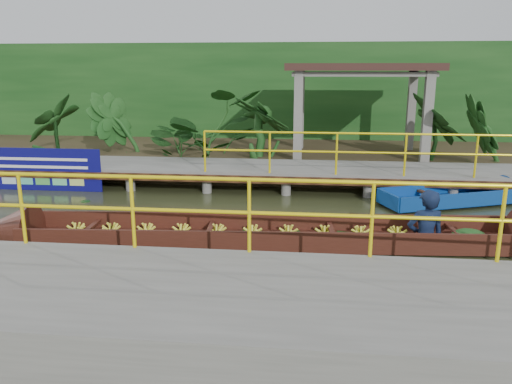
# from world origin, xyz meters

# --- Properties ---
(ground) EXTENTS (80.00, 80.00, 0.00)m
(ground) POSITION_xyz_m (0.00, 0.00, 0.00)
(ground) COLOR #2A2E17
(ground) RESTS_ON ground
(land_strip) EXTENTS (30.00, 8.00, 0.45)m
(land_strip) POSITION_xyz_m (0.00, 7.50, 0.23)
(land_strip) COLOR #34291A
(land_strip) RESTS_ON ground
(far_dock) EXTENTS (16.00, 2.06, 1.66)m
(far_dock) POSITION_xyz_m (0.02, 3.43, 0.48)
(far_dock) COLOR slate
(far_dock) RESTS_ON ground
(near_dock) EXTENTS (18.00, 2.40, 1.73)m
(near_dock) POSITION_xyz_m (1.00, -4.20, 0.30)
(near_dock) COLOR slate
(near_dock) RESTS_ON ground
(pavilion) EXTENTS (4.40, 3.00, 3.00)m
(pavilion) POSITION_xyz_m (3.00, 6.30, 2.82)
(pavilion) COLOR slate
(pavilion) RESTS_ON ground
(foliage_backdrop) EXTENTS (30.00, 0.80, 4.00)m
(foliage_backdrop) POSITION_xyz_m (0.00, 10.00, 2.00)
(foliage_backdrop) COLOR #143F14
(foliage_backdrop) RESTS_ON ground
(vendor_boat) EXTENTS (10.89, 1.83, 2.32)m
(vendor_boat) POSITION_xyz_m (1.24, -0.87, 0.25)
(vendor_boat) COLOR #38180F
(vendor_boat) RESTS_ON ground
(moored_blue_boat) EXTENTS (3.80, 2.25, 0.89)m
(moored_blue_boat) POSITION_xyz_m (5.62, 2.50, 0.16)
(moored_blue_boat) COLOR navy
(moored_blue_boat) RESTS_ON ground
(blue_banner) EXTENTS (3.50, 0.04, 1.09)m
(blue_banner) POSITION_xyz_m (-5.42, 2.48, 0.56)
(blue_banner) COLOR #0D0C60
(blue_banner) RESTS_ON ground
(tropical_plants) EXTENTS (14.45, 1.45, 1.81)m
(tropical_plants) POSITION_xyz_m (-0.14, 5.30, 1.35)
(tropical_plants) COLOR #143F14
(tropical_plants) RESTS_ON ground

